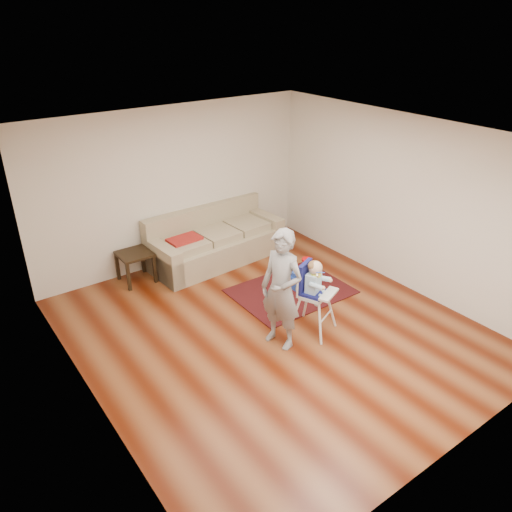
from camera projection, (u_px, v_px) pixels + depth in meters
ground at (273, 330)px, 7.00m from camera, size 5.50×5.50×0.00m
room_envelope at (250, 193)px, 6.55m from camera, size 5.04×5.52×2.72m
sofa at (216, 237)px, 8.73m from camera, size 2.44×1.13×0.92m
side_table at (136, 267)px, 8.15m from camera, size 0.51×0.51×0.51m
area_rug at (291, 291)px, 7.95m from camera, size 1.79×1.35×0.01m
ride_on_toy at (300, 273)px, 8.01m from camera, size 0.41×0.30×0.44m
toy_ball at (280, 307)px, 7.35m from camera, size 0.17×0.17×0.17m
high_chair at (314, 298)px, 6.78m from camera, size 0.66×0.66×1.09m
adult at (282, 290)px, 6.37m from camera, size 0.54×0.68×1.65m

